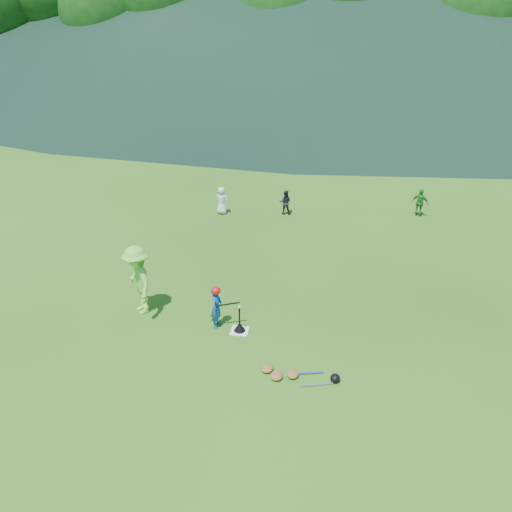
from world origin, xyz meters
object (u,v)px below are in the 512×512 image
(home_plate, at_px, (240,331))
(batting_tee, at_px, (240,327))
(batter_child, at_px, (217,307))
(equipment_pile, at_px, (293,374))
(fielder_b, at_px, (285,202))
(fielder_a, at_px, (222,201))
(fielder_c, at_px, (420,203))
(adult_coach, at_px, (138,280))

(home_plate, xyz_separation_m, batting_tee, (0.00, 0.00, 0.12))
(home_plate, height_order, batter_child, batter_child)
(home_plate, height_order, equipment_pile, equipment_pile)
(batter_child, distance_m, equipment_pile, 2.74)
(batter_child, distance_m, fielder_b, 7.93)
(fielder_a, distance_m, fielder_b, 2.50)
(home_plate, xyz_separation_m, batter_child, (-0.62, 0.13, 0.57))
(fielder_b, bearing_deg, home_plate, 87.54)
(home_plate, distance_m, fielder_b, 8.04)
(fielder_a, relative_size, batting_tee, 1.61)
(fielder_b, height_order, equipment_pile, fielder_b)
(fielder_b, relative_size, fielder_c, 0.88)
(fielder_a, bearing_deg, home_plate, 115.83)
(home_plate, bearing_deg, fielder_a, 106.39)
(fielder_b, relative_size, batting_tee, 1.44)
(fielder_c, bearing_deg, batter_child, 80.62)
(fielder_b, xyz_separation_m, batting_tee, (-0.23, -8.02, -0.36))
(home_plate, distance_m, batter_child, 0.85)
(adult_coach, bearing_deg, fielder_c, 98.29)
(home_plate, bearing_deg, fielder_c, 57.98)
(batter_child, xyz_separation_m, fielder_b, (0.85, 7.89, -0.09))
(fielder_b, bearing_deg, batting_tee, 87.54)
(adult_coach, xyz_separation_m, fielder_a, (0.58, 7.17, -0.43))
(adult_coach, distance_m, equipment_pile, 4.84)
(adult_coach, height_order, batting_tee, adult_coach)
(fielder_a, xyz_separation_m, fielder_c, (7.66, 1.04, 0.01))
(home_plate, height_order, batting_tee, batting_tee)
(fielder_a, bearing_deg, batter_child, 111.63)
(adult_coach, bearing_deg, home_plate, 44.29)
(fielder_c, relative_size, equipment_pile, 0.62)
(adult_coach, distance_m, fielder_a, 7.21)
(home_plate, distance_m, fielder_c, 10.23)
(batting_tee, bearing_deg, fielder_c, 57.98)
(batter_child, xyz_separation_m, fielder_a, (-1.62, 7.49, -0.03))
(home_plate, xyz_separation_m, equipment_pile, (1.52, -1.50, 0.06))
(home_plate, relative_size, fielder_b, 0.46)
(home_plate, distance_m, batting_tee, 0.12)
(batter_child, bearing_deg, batting_tee, -96.66)
(batting_tee, bearing_deg, home_plate, 0.00)
(fielder_b, bearing_deg, fielder_a, 8.31)
(batter_child, height_order, fielder_b, batter_child)
(fielder_c, xyz_separation_m, batting_tee, (-5.42, -8.66, -0.43))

